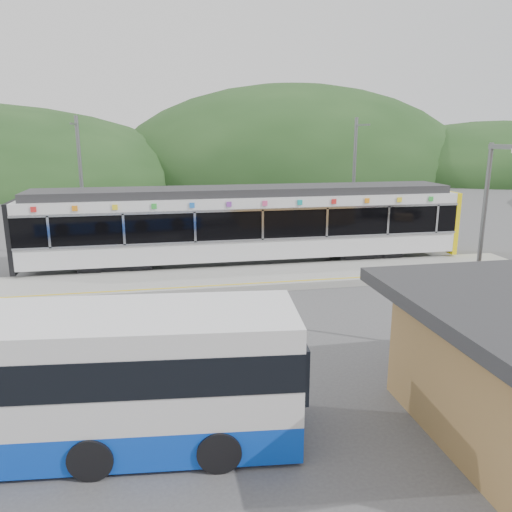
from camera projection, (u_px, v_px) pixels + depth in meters
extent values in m
plane|color=#4C4C4F|center=(257.00, 307.00, 18.20)|extent=(120.00, 120.00, 0.00)
ellipsoid|color=#1E3D19|center=(293.00, 177.00, 72.64)|extent=(52.00, 39.00, 26.00)
ellipsoid|color=#1E3D19|center=(497.00, 177.00, 72.32)|extent=(44.00, 33.00, 16.00)
cube|color=#9E9E99|center=(242.00, 278.00, 21.31)|extent=(26.00, 3.20, 0.30)
cube|color=yellow|center=(247.00, 284.00, 20.03)|extent=(26.00, 0.10, 0.01)
cube|color=black|center=(117.00, 265.00, 22.85)|extent=(3.20, 2.20, 0.56)
cube|color=black|center=(363.00, 254.00, 25.08)|extent=(3.20, 2.20, 0.56)
cube|color=silver|center=(246.00, 244.00, 23.79)|extent=(20.00, 2.90, 0.92)
cube|color=black|center=(246.00, 220.00, 23.51)|extent=(20.00, 2.96, 1.45)
cube|color=silver|center=(252.00, 240.00, 22.24)|extent=(20.00, 0.05, 0.10)
cube|color=silver|center=(252.00, 210.00, 21.91)|extent=(20.00, 0.05, 0.10)
cube|color=silver|center=(246.00, 200.00, 23.28)|extent=(20.00, 2.90, 0.45)
cube|color=#2D2D30|center=(246.00, 191.00, 23.18)|extent=(19.40, 2.50, 0.36)
cube|color=yellow|center=(441.00, 220.00, 25.46)|extent=(0.24, 2.92, 3.00)
cube|color=black|center=(18.00, 234.00, 21.70)|extent=(0.20, 2.92, 3.00)
cube|color=silver|center=(49.00, 232.00, 20.50)|extent=(0.10, 0.05, 1.35)
cube|color=silver|center=(124.00, 230.00, 21.05)|extent=(0.10, 0.05, 1.35)
cube|color=silver|center=(195.00, 227.00, 21.61)|extent=(0.10, 0.05, 1.35)
cube|color=silver|center=(263.00, 225.00, 22.17)|extent=(0.10, 0.05, 1.35)
cube|color=silver|center=(327.00, 223.00, 22.73)|extent=(0.10, 0.05, 1.35)
cube|color=silver|center=(388.00, 220.00, 23.28)|extent=(0.10, 0.05, 1.35)
cube|color=silver|center=(437.00, 219.00, 23.75)|extent=(0.10, 0.05, 1.35)
cube|color=red|center=(33.00, 209.00, 20.18)|extent=(0.22, 0.04, 0.22)
cube|color=orange|center=(75.00, 208.00, 20.48)|extent=(0.22, 0.04, 0.22)
cube|color=yellow|center=(115.00, 207.00, 20.78)|extent=(0.22, 0.04, 0.22)
cube|color=green|center=(154.00, 206.00, 21.08)|extent=(0.22, 0.04, 0.22)
cube|color=blue|center=(192.00, 205.00, 21.37)|extent=(0.22, 0.04, 0.22)
cube|color=purple|center=(229.00, 204.00, 21.67)|extent=(0.22, 0.04, 0.22)
cube|color=#E54C8C|center=(265.00, 203.00, 21.97)|extent=(0.22, 0.04, 0.22)
cube|color=#19A5A5|center=(300.00, 202.00, 22.27)|extent=(0.22, 0.04, 0.22)
cube|color=red|center=(334.00, 201.00, 22.56)|extent=(0.22, 0.04, 0.22)
cube|color=orange|center=(367.00, 201.00, 22.86)|extent=(0.22, 0.04, 0.22)
cube|color=yellow|center=(400.00, 200.00, 23.16)|extent=(0.22, 0.04, 0.22)
cube|color=green|center=(431.00, 199.00, 23.46)|extent=(0.22, 0.04, 0.22)
cylinder|color=slate|center=(82.00, 190.00, 24.26)|extent=(0.18, 0.18, 7.00)
cube|color=slate|center=(74.00, 124.00, 22.76)|extent=(0.08, 1.80, 0.08)
cylinder|color=slate|center=(354.00, 185.00, 26.86)|extent=(0.18, 0.18, 7.00)
cube|color=slate|center=(362.00, 125.00, 25.36)|extent=(0.08, 1.80, 0.08)
cube|color=blue|center=(42.00, 425.00, 10.02)|extent=(10.43, 3.35, 0.75)
cube|color=silver|center=(38.00, 392.00, 9.84)|extent=(10.43, 3.35, 0.75)
cube|color=black|center=(34.00, 357.00, 9.66)|extent=(10.44, 3.39, 0.75)
cube|color=silver|center=(30.00, 328.00, 9.52)|extent=(10.43, 3.35, 0.47)
cylinder|color=black|center=(103.00, 424.00, 10.14)|extent=(1.08, 2.52, 0.84)
cylinder|color=black|center=(218.00, 418.00, 10.35)|extent=(1.08, 2.52, 0.84)
cylinder|color=slate|center=(480.00, 253.00, 13.72)|extent=(0.12, 0.12, 5.94)
cube|color=slate|center=(503.00, 147.00, 12.61)|extent=(0.29, 1.00, 0.12)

